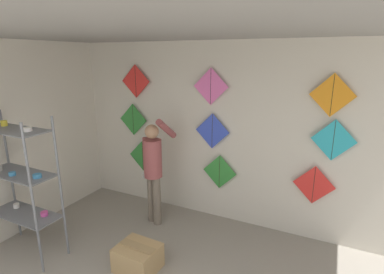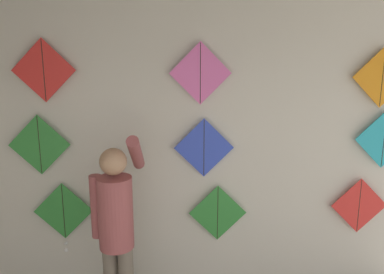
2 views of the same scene
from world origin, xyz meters
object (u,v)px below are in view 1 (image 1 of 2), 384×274
(shelf_rack, at_px, (19,177))
(kite_1, at_px, (220,172))
(kite_6, at_px, (136,81))
(kite_3, at_px, (133,120))
(kite_4, at_px, (212,131))
(kite_8, at_px, (332,95))
(kite_0, at_px, (143,157))
(kite_7, at_px, (211,87))
(cardboard_box, at_px, (138,258))
(shopkeeper, at_px, (153,165))
(kite_2, at_px, (314,185))
(kite_5, at_px, (333,140))

(shelf_rack, relative_size, kite_1, 3.41)
(kite_6, bearing_deg, kite_3, 180.00)
(kite_3, height_order, kite_4, kite_3)
(shelf_rack, xyz_separation_m, kite_8, (3.45, 1.94, 1.00))
(kite_0, distance_m, kite_1, 1.46)
(kite_7, bearing_deg, cardboard_box, -100.32)
(kite_0, bearing_deg, kite_8, 0.01)
(kite_1, bearing_deg, shopkeeper, -148.26)
(kite_2, relative_size, kite_6, 1.00)
(shelf_rack, height_order, shopkeeper, shelf_rack)
(kite_8, bearing_deg, kite_6, 180.00)
(cardboard_box, relative_size, kite_3, 0.94)
(kite_4, xyz_separation_m, kite_5, (1.69, 0.00, 0.06))
(kite_3, distance_m, kite_7, 1.59)
(kite_6, relative_size, kite_8, 1.00)
(cardboard_box, xyz_separation_m, kite_5, (2.01, 1.58, 1.36))
(kite_2, bearing_deg, cardboard_box, -139.41)
(kite_4, xyz_separation_m, kite_8, (1.61, 0.00, 0.64))
(kite_3, relative_size, kite_6, 1.00)
(shopkeeper, xyz_separation_m, kite_0, (-0.58, 0.54, -0.13))
(shopkeeper, distance_m, kite_8, 2.67)
(cardboard_box, bearing_deg, kite_4, 78.41)
(kite_6, bearing_deg, kite_1, 0.00)
(kite_5, xyz_separation_m, kite_6, (-3.09, 0.00, 0.64))
(kite_1, bearing_deg, kite_8, 0.00)
(kite_0, distance_m, kite_4, 1.46)
(kite_3, bearing_deg, kite_0, -0.23)
(kite_3, bearing_deg, cardboard_box, -53.53)
(shopkeeper, xyz_separation_m, kite_1, (0.87, 0.54, -0.15))
(kite_4, bearing_deg, kite_5, 0.00)
(kite_1, xyz_separation_m, kite_2, (1.38, 0.00, 0.05))
(shelf_rack, distance_m, kite_3, 2.01)
(shopkeeper, bearing_deg, kite_6, 159.76)
(kite_4, xyz_separation_m, kite_7, (-0.04, 0.00, 0.68))
(cardboard_box, relative_size, kite_1, 0.94)
(kite_1, height_order, kite_5, kite_5)
(kite_0, relative_size, kite_8, 1.25)
(kite_0, bearing_deg, kite_3, 179.77)
(cardboard_box, bearing_deg, kite_6, 124.24)
(kite_5, height_order, kite_7, kite_7)
(kite_4, bearing_deg, kite_7, 180.00)
(kite_2, xyz_separation_m, kite_3, (-3.01, 0.00, 0.64))
(shelf_rack, relative_size, kite_7, 3.41)
(kite_6, distance_m, kite_7, 1.36)
(kite_7, bearing_deg, shopkeeper, -142.39)
(kite_7, height_order, kite_8, kite_7)
(shopkeeper, height_order, cardboard_box, shopkeeper)
(kite_6, bearing_deg, kite_4, 0.00)
(shopkeeper, bearing_deg, cardboard_box, -48.90)
(shopkeeper, height_order, kite_0, shopkeeper)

